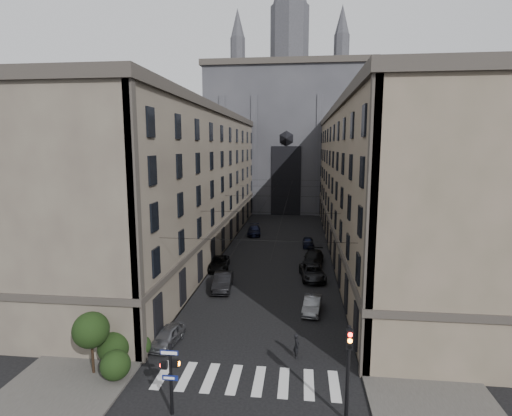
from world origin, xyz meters
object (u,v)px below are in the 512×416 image
at_px(car_left_midfar, 219,263).
at_px(car_right_midnear, 313,272).
at_px(car_left_midnear, 223,282).
at_px(pedestrian, 297,346).
at_px(car_right_near, 312,305).
at_px(car_left_far, 254,230).
at_px(car_left_near, 168,336).
at_px(car_right_far, 308,242).
at_px(car_right_midfar, 313,258).
at_px(gothic_tower, 288,129).
at_px(pedestrian_signal_left, 171,373).
at_px(traffic_light_right, 348,362).

relative_size(car_left_midfar, car_right_midnear, 0.96).
height_order(car_left_midnear, pedestrian, pedestrian).
distance_m(car_left_midfar, car_right_near, 15.03).
bearing_deg(car_left_far, pedestrian, -85.30).
relative_size(car_left_near, car_right_far, 0.96).
height_order(car_left_midnear, car_right_far, car_left_midnear).
xyz_separation_m(car_left_midnear, car_right_midnear, (8.89, 4.19, -0.07)).
xyz_separation_m(car_right_midfar, pedestrian, (-1.72, -21.42, 0.03)).
bearing_deg(car_left_near, car_right_far, 77.02).
bearing_deg(pedestrian, car_right_midfar, -15.31).
relative_size(car_left_midfar, car_right_far, 1.32).
bearing_deg(gothic_tower, pedestrian_signal_left, -92.74).
distance_m(car_left_far, car_right_midfar, 17.74).
distance_m(gothic_tower, car_left_near, 68.72).
bearing_deg(car_right_near, pedestrian, -92.04).
bearing_deg(car_right_midnear, pedestrian_signal_left, -115.51).
xyz_separation_m(car_left_far, car_right_midfar, (8.95, -15.32, 0.06)).
bearing_deg(car_left_midnear, traffic_light_right, -65.88).
relative_size(car_left_midnear, car_right_far, 1.27).
bearing_deg(car_left_midnear, gothic_tower, 80.53).
bearing_deg(traffic_light_right, car_left_far, 102.98).
relative_size(car_left_near, car_right_midfar, 0.68).
distance_m(gothic_tower, car_left_far, 34.97).
bearing_deg(car_right_far, car_right_midnear, -90.28).
height_order(car_left_midnear, car_left_far, car_left_midnear).
height_order(car_left_midnear, car_right_midnear, car_left_midnear).
distance_m(pedestrian_signal_left, car_left_midfar, 25.14).
distance_m(car_right_near, pedestrian, 7.70).
relative_size(pedestrian_signal_left, traffic_light_right, 0.77).
distance_m(gothic_tower, car_left_midfar, 51.81).
relative_size(pedestrian_signal_left, car_left_midfar, 0.78).
relative_size(traffic_light_right, car_right_midnear, 0.98).
relative_size(car_left_far, car_right_near, 1.27).
distance_m(car_left_near, car_right_far, 31.14).
height_order(car_left_midnear, car_left_midfar, car_left_midnear).
distance_m(car_left_near, car_right_midnear, 18.82).
distance_m(car_right_midfar, car_right_far, 8.64).
height_order(gothic_tower, car_left_midfar, gothic_tower).
bearing_deg(car_right_midnear, car_left_midnear, -160.93).
height_order(pedestrian_signal_left, traffic_light_right, traffic_light_right).
relative_size(traffic_light_right, car_right_near, 1.31).
xyz_separation_m(car_right_midnear, car_right_far, (-0.23, 13.82, -0.08)).
distance_m(traffic_light_right, car_left_midnear, 20.86).
relative_size(car_left_near, car_left_midnear, 0.76).
distance_m(traffic_light_right, car_left_near, 13.87).
height_order(car_right_near, car_right_far, car_right_far).
bearing_deg(car_right_midnear, car_left_near, -130.66).
distance_m(car_right_near, car_right_midfar, 13.83).
height_order(car_left_far, car_right_far, car_left_far).
bearing_deg(car_right_near, car_right_midnear, 95.50).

